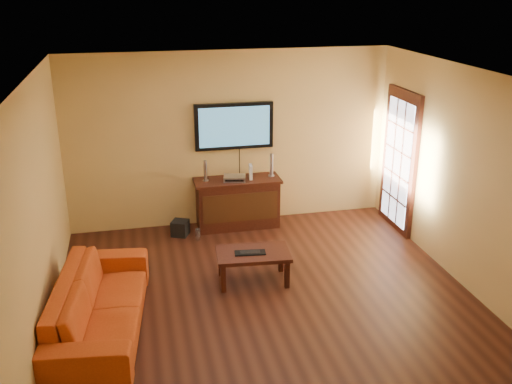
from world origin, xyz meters
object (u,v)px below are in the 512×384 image
object	(u,v)px
coffee_table	(253,256)
speaker_right	(271,166)
media_console	(238,203)
keyboard	(250,253)
speaker_left	(205,172)
av_receiver	(235,178)
television	(234,126)
bottle	(198,234)
subwoofer	(180,228)
game_console	(251,172)
sofa	(99,296)

from	to	relation	value
coffee_table	speaker_right	world-z (taller)	speaker_right
media_console	keyboard	size ratio (longest dim) A/B	3.28
speaker_left	av_receiver	world-z (taller)	speaker_left
television	coffee_table	xyz separation A→B (m)	(-0.14, -1.98, -1.21)
speaker_left	keyboard	world-z (taller)	speaker_left
bottle	keyboard	bearing A→B (deg)	-70.46
subwoofer	game_console	bearing A→B (deg)	31.39
media_console	game_console	world-z (taller)	game_console
sofa	speaker_left	xyz separation A→B (m)	(1.53, 2.51, 0.49)
sofa	subwoofer	bearing A→B (deg)	-18.34
coffee_table	keyboard	world-z (taller)	keyboard
subwoofer	keyboard	bearing A→B (deg)	-41.45
television	speaker_left	xyz separation A→B (m)	(-0.48, -0.17, -0.64)
sofa	subwoofer	size ratio (longest dim) A/B	9.53
coffee_table	keyboard	size ratio (longest dim) A/B	2.39
coffee_table	sofa	distance (m)	2.00
coffee_table	subwoofer	bearing A→B (deg)	115.68
speaker_right	bottle	bearing A→B (deg)	-160.60
media_console	bottle	world-z (taller)	media_console
media_console	subwoofer	bearing A→B (deg)	-170.93
speaker_left	speaker_right	distance (m)	1.03
av_receiver	speaker_right	bearing A→B (deg)	20.21
sofa	subwoofer	xyz separation A→B (m)	(1.09, 2.33, -0.32)
keyboard	sofa	bearing A→B (deg)	-159.72
subwoofer	bottle	world-z (taller)	subwoofer
television	game_console	world-z (taller)	television
media_console	television	bearing A→B (deg)	90.00
speaker_right	subwoofer	world-z (taller)	speaker_right
keyboard	av_receiver	bearing A→B (deg)	85.62
speaker_right	subwoofer	xyz separation A→B (m)	(-1.47, -0.19, -0.83)
media_console	coffee_table	xyz separation A→B (m)	(-0.14, -1.77, -0.04)
sofa	keyboard	world-z (taller)	sofa
television	keyboard	bearing A→B (deg)	-95.25
av_receiver	subwoofer	world-z (taller)	av_receiver
media_console	sofa	distance (m)	3.19
subwoofer	bottle	size ratio (longest dim) A/B	1.15
av_receiver	subwoofer	distance (m)	1.12
sofa	subwoofer	distance (m)	2.59
av_receiver	keyboard	distance (m)	1.81
television	av_receiver	size ratio (longest dim) A/B	3.65
coffee_table	media_console	bearing A→B (deg)	85.45
media_console	speaker_left	xyz separation A→B (m)	(-0.48, 0.04, 0.53)
media_console	game_console	distance (m)	0.54
game_console	subwoofer	xyz separation A→B (m)	(-1.13, -0.14, -0.77)
speaker_right	game_console	distance (m)	0.35
coffee_table	bottle	bearing A→B (deg)	111.51
sofa	speaker_left	distance (m)	2.98
media_console	subwoofer	distance (m)	0.97
media_console	keyboard	xyz separation A→B (m)	(-0.18, -1.80, 0.03)
media_console	speaker_left	bearing A→B (deg)	175.30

